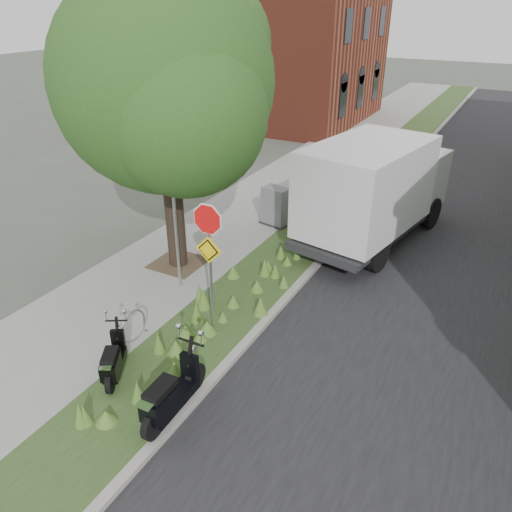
{
  "coord_description": "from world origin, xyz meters",
  "views": [
    {
      "loc": [
        3.96,
        -7.23,
        6.95
      ],
      "look_at": [
        -1.17,
        2.26,
        1.3
      ],
      "focal_mm": 35.0,
      "sensor_mm": 36.0,
      "label": 1
    }
  ],
  "objects_px": {
    "box_truck": "(375,186)",
    "scooter_far": "(168,400)",
    "utility_cabinet": "(276,207)",
    "sign_assembly": "(209,243)",
    "scooter_near": "(113,364)"
  },
  "relations": [
    {
      "from": "box_truck",
      "to": "scooter_far",
      "type": "bearing_deg",
      "value": -95.48
    },
    {
      "from": "box_truck",
      "to": "utility_cabinet",
      "type": "bearing_deg",
      "value": -170.71
    },
    {
      "from": "sign_assembly",
      "to": "scooter_far",
      "type": "distance_m",
      "value": 3.32
    },
    {
      "from": "utility_cabinet",
      "to": "scooter_near",
      "type": "bearing_deg",
      "value": -86.0
    },
    {
      "from": "scooter_near",
      "to": "box_truck",
      "type": "relative_size",
      "value": 0.21
    },
    {
      "from": "sign_assembly",
      "to": "utility_cabinet",
      "type": "distance_m",
      "value": 6.41
    },
    {
      "from": "scooter_near",
      "to": "scooter_far",
      "type": "distance_m",
      "value": 1.66
    },
    {
      "from": "box_truck",
      "to": "utility_cabinet",
      "type": "xyz_separation_m",
      "value": [
        -3.09,
        -0.51,
        -1.08
      ]
    },
    {
      "from": "scooter_near",
      "to": "box_truck",
      "type": "bearing_deg",
      "value": 74.27
    },
    {
      "from": "utility_cabinet",
      "to": "sign_assembly",
      "type": "bearing_deg",
      "value": -76.97
    },
    {
      "from": "box_truck",
      "to": "utility_cabinet",
      "type": "distance_m",
      "value": 3.32
    },
    {
      "from": "sign_assembly",
      "to": "scooter_near",
      "type": "distance_m",
      "value": 3.1
    },
    {
      "from": "sign_assembly",
      "to": "scooter_near",
      "type": "bearing_deg",
      "value": -109.12
    },
    {
      "from": "scooter_near",
      "to": "scooter_far",
      "type": "bearing_deg",
      "value": -12.09
    },
    {
      "from": "scooter_far",
      "to": "box_truck",
      "type": "bearing_deg",
      "value": 84.52
    }
  ]
}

